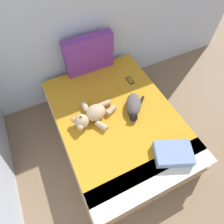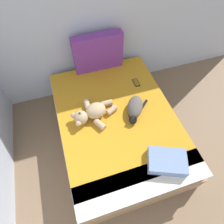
# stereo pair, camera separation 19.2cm
# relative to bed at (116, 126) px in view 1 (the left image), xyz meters

# --- Properties ---
(ground_plane) EXTENTS (10.47, 10.47, 0.00)m
(ground_plane) POSITION_rel_bed_xyz_m (0.63, -0.85, -0.27)
(ground_plane) COLOR #7A6047
(wall_back) EXTENTS (4.31, 0.06, 2.47)m
(wall_back) POSITION_rel_bed_xyz_m (0.63, 1.12, 0.97)
(wall_back) COLOR silver
(wall_back) RESTS_ON ground_plane
(bed) EXTENTS (1.50, 2.05, 0.54)m
(bed) POSITION_rel_bed_xyz_m (0.00, 0.00, 0.00)
(bed) COLOR #9E7A56
(bed) RESTS_ON ground_plane
(patterned_cushion) EXTENTS (0.71, 0.14, 0.55)m
(patterned_cushion) POSITION_rel_bed_xyz_m (0.02, 0.93, 0.55)
(patterned_cushion) COLOR #72338C
(patterned_cushion) RESTS_ON bed
(cat) EXTENTS (0.38, 0.41, 0.15)m
(cat) POSITION_rel_bed_xyz_m (0.24, -0.00, 0.34)
(cat) COLOR #59514C
(cat) RESTS_ON bed
(teddy_bear) EXTENTS (0.59, 0.50, 0.19)m
(teddy_bear) POSITION_rel_bed_xyz_m (-0.30, 0.08, 0.35)
(teddy_bear) COLOR tan
(teddy_bear) RESTS_ON bed
(cell_phone) EXTENTS (0.07, 0.15, 0.01)m
(cell_phone) POSITION_rel_bed_xyz_m (0.44, 0.46, 0.28)
(cell_phone) COLOR black
(cell_phone) RESTS_ON bed
(throw_pillow) EXTENTS (0.48, 0.41, 0.11)m
(throw_pillow) POSITION_rel_bed_xyz_m (0.31, -0.75, 0.33)
(throw_pillow) COLOR #728CB7
(throw_pillow) RESTS_ON bed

